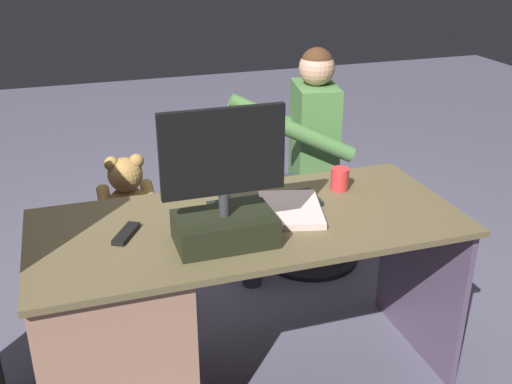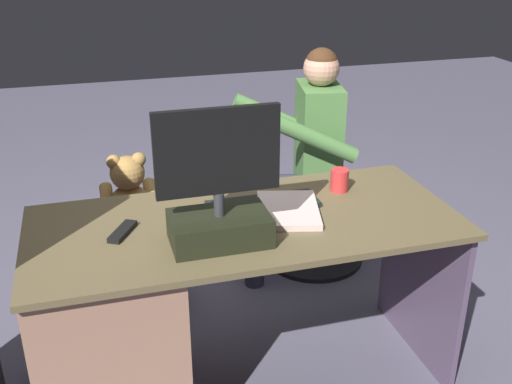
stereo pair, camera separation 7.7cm
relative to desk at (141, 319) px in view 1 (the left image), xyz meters
The scene contains 12 objects.
ground_plane 0.64m from the desk, 144.02° to the right, with size 10.00×10.00×0.00m, color #5A566A.
desk is the anchor object (origin of this frame).
monitor 0.57m from the desk, 155.70° to the left, with size 0.41×0.20×0.46m.
keyboard 0.62m from the desk, 169.70° to the right, with size 0.42×0.14×0.02m, color black.
computer_mouse 0.42m from the desk, 161.05° to the right, with size 0.06×0.10×0.04m, color #2A1E2B.
cup 0.94m from the desk, 169.90° to the right, with size 0.07×0.07×0.09m, color red.
tv_remote 0.35m from the desk, 33.83° to the right, with size 0.04×0.15×0.02m, color black.
notebook_binder 0.68m from the desk, behind, with size 0.22×0.30×0.02m, color beige.
office_chair_teddy 0.66m from the desk, 94.23° to the right, with size 0.48×0.48×0.43m.
teddy_bear 0.69m from the desk, 94.15° to the right, with size 0.25×0.26×0.36m.
visitor_chair 1.33m from the desk, 140.79° to the right, with size 0.54×0.54×0.43m.
person 1.27m from the desk, 138.79° to the right, with size 0.60×0.55×1.16m.
Camera 1 is at (0.58, 2.16, 1.71)m, focal length 42.51 mm.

